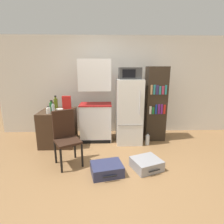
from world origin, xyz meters
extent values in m
plane|color=olive|center=(0.00, 0.00, 0.00)|extent=(24.00, 24.00, 0.00)
cube|color=silver|center=(0.20, 2.00, 1.23)|extent=(6.40, 0.10, 2.47)
cube|color=#422D1E|center=(-1.33, 1.21, 0.38)|extent=(0.72, 0.78, 0.77)
cube|color=white|center=(-0.49, 1.37, 0.43)|extent=(0.71, 0.46, 0.85)
cube|color=#B21E1E|center=(-0.49, 1.37, 0.87)|extent=(0.73, 0.47, 0.03)
cube|color=white|center=(-0.49, 1.37, 1.53)|extent=(0.71, 0.39, 0.68)
cube|color=black|center=(-0.49, 1.13, 0.04)|extent=(0.68, 0.01, 0.08)
cube|color=silver|center=(0.27, 1.28, 0.72)|extent=(0.57, 0.64, 1.45)
cube|color=gray|center=(0.27, 0.95, 0.49)|extent=(0.54, 0.01, 0.01)
cylinder|color=silver|center=(0.45, 0.94, 0.99)|extent=(0.02, 0.02, 0.51)
cube|color=#333333|center=(0.27, 1.28, 1.57)|extent=(0.46, 0.42, 0.25)
cube|color=black|center=(0.23, 1.06, 1.57)|extent=(0.27, 0.01, 0.17)
cube|color=#2D2319|center=(0.91, 1.41, 0.86)|extent=(0.46, 0.38, 1.72)
cube|color=silver|center=(0.75, 1.21, 0.76)|extent=(0.05, 0.01, 0.18)
cube|color=#1E7033|center=(0.81, 1.21, 0.75)|extent=(0.05, 0.01, 0.16)
cube|color=#193899|center=(0.88, 1.21, 0.78)|extent=(0.04, 0.01, 0.22)
cube|color=#661E75|center=(0.94, 1.21, 0.78)|extent=(0.05, 0.01, 0.23)
cube|color=#661E75|center=(1.01, 1.21, 0.78)|extent=(0.04, 0.01, 0.22)
cube|color=red|center=(1.07, 1.21, 0.77)|extent=(0.05, 0.01, 0.21)
cube|color=tan|center=(0.75, 1.21, 1.22)|extent=(0.04, 0.01, 0.21)
cube|color=teal|center=(0.81, 1.21, 1.22)|extent=(0.04, 0.01, 0.21)
cube|color=#332856|center=(0.88, 1.21, 1.22)|extent=(0.06, 0.01, 0.21)
cube|color=teal|center=(0.94, 1.21, 1.21)|extent=(0.04, 0.01, 0.18)
cube|color=#A33351|center=(1.01, 1.21, 1.21)|extent=(0.05, 0.01, 0.18)
cube|color=teal|center=(1.07, 1.21, 1.22)|extent=(0.04, 0.01, 0.21)
cylinder|color=#566619|center=(-1.38, 1.31, 0.89)|extent=(0.09, 0.09, 0.25)
cylinder|color=#566619|center=(-1.38, 1.31, 1.04)|extent=(0.04, 0.04, 0.04)
cylinder|color=black|center=(-1.38, 1.31, 1.07)|extent=(0.04, 0.04, 0.03)
cylinder|color=brown|center=(-1.49, 1.38, 0.85)|extent=(0.08, 0.08, 0.15)
cylinder|color=brown|center=(-1.49, 1.38, 0.94)|extent=(0.04, 0.04, 0.03)
cylinder|color=black|center=(-1.49, 1.38, 0.96)|extent=(0.04, 0.04, 0.02)
cylinder|color=#1E6028|center=(-1.42, 1.10, 0.87)|extent=(0.09, 0.09, 0.20)
cylinder|color=#1E6028|center=(-1.42, 1.10, 0.98)|extent=(0.04, 0.04, 0.04)
cylinder|color=black|center=(-1.42, 1.10, 1.01)|extent=(0.04, 0.04, 0.02)
cylinder|color=silver|center=(-1.36, 1.02, 0.85)|extent=(0.06, 0.06, 0.17)
cylinder|color=silver|center=(-1.36, 1.02, 0.95)|extent=(0.03, 0.03, 0.03)
cylinder|color=black|center=(-1.36, 1.02, 0.98)|extent=(0.03, 0.03, 0.02)
cylinder|color=#1E47A3|center=(-1.20, 1.53, 0.87)|extent=(0.07, 0.07, 0.19)
cylinder|color=#1E47A3|center=(-1.20, 1.53, 0.98)|extent=(0.03, 0.03, 0.03)
cylinder|color=black|center=(-1.20, 1.53, 1.01)|extent=(0.04, 0.04, 0.02)
cylinder|color=white|center=(-1.44, 0.95, 0.83)|extent=(0.09, 0.09, 0.12)
cylinder|color=white|center=(-1.44, 0.95, 0.90)|extent=(0.04, 0.04, 0.02)
cylinder|color=black|center=(-1.44, 0.95, 0.91)|extent=(0.05, 0.05, 0.01)
cylinder|color=silver|center=(-1.28, 1.19, 0.79)|extent=(0.16, 0.16, 0.04)
cube|color=red|center=(-1.15, 1.35, 0.92)|extent=(0.19, 0.07, 0.30)
cylinder|color=black|center=(-0.99, 0.00, 0.21)|extent=(0.04, 0.04, 0.43)
cylinder|color=black|center=(-0.67, 0.18, 0.21)|extent=(0.04, 0.04, 0.43)
cylinder|color=black|center=(-1.17, 0.31, 0.21)|extent=(0.04, 0.04, 0.43)
cylinder|color=black|center=(-0.85, 0.49, 0.21)|extent=(0.04, 0.04, 0.43)
cube|color=#331E14|center=(-0.92, 0.24, 0.45)|extent=(0.55, 0.55, 0.04)
cube|color=#331E14|center=(-1.01, 0.40, 0.72)|extent=(0.35, 0.23, 0.50)
cube|color=#99999E|center=(0.43, 0.07, 0.09)|extent=(0.57, 0.55, 0.17)
cylinder|color=black|center=(0.51, -0.14, 0.09)|extent=(0.20, 0.09, 0.02)
cube|color=navy|center=(-0.24, -0.07, 0.09)|extent=(0.56, 0.48, 0.18)
cylinder|color=black|center=(-0.20, -0.27, 0.09)|extent=(0.22, 0.07, 0.02)
cylinder|color=silver|center=(0.67, 1.04, 0.11)|extent=(0.09, 0.09, 0.22)
cylinder|color=silver|center=(0.67, 1.04, 0.24)|extent=(0.04, 0.04, 0.04)
cylinder|color=black|center=(0.67, 1.04, 0.27)|extent=(0.05, 0.05, 0.02)
camera|label=1|loc=(-0.24, -2.59, 1.66)|focal=28.00mm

